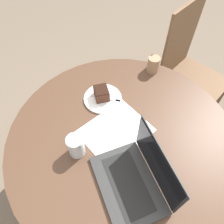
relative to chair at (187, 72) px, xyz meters
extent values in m
plane|color=#6B5B4C|center=(-0.83, -0.03, -0.51)|extent=(12.00, 12.00, 0.00)
cylinder|color=#4C3323|center=(-0.83, -0.03, -0.50)|extent=(0.51, 0.51, 0.02)
cylinder|color=#4C3323|center=(-0.83, -0.03, -0.16)|extent=(0.13, 0.13, 0.66)
cylinder|color=#4C3323|center=(-0.83, -0.03, 0.19)|extent=(1.15, 1.15, 0.03)
cube|color=brown|center=(0.00, -0.08, -0.05)|extent=(0.44, 0.44, 0.02)
cube|color=brown|center=(0.01, 0.12, 0.23)|extent=(0.39, 0.04, 0.54)
cube|color=brown|center=(0.18, -0.28, -0.29)|extent=(0.04, 0.04, 0.45)
cube|color=brown|center=(-0.21, -0.26, -0.29)|extent=(0.04, 0.04, 0.45)
cube|color=brown|center=(0.20, 0.10, -0.29)|extent=(0.04, 0.04, 0.45)
cube|color=brown|center=(-0.19, 0.12, -0.29)|extent=(0.04, 0.04, 0.45)
cube|color=white|center=(-0.83, 0.01, 0.20)|extent=(0.36, 0.31, 0.00)
cylinder|color=white|center=(-0.72, 0.20, 0.21)|extent=(0.21, 0.21, 0.01)
cube|color=#472619|center=(-0.72, 0.21, 0.24)|extent=(0.11, 0.11, 0.06)
cube|color=black|center=(-0.72, 0.21, 0.28)|extent=(0.11, 0.11, 0.00)
cube|color=silver|center=(-0.71, 0.19, 0.22)|extent=(0.09, 0.16, 0.00)
cube|color=silver|center=(-0.68, 0.12, 0.22)|extent=(0.04, 0.04, 0.00)
cylinder|color=#997556|center=(-0.35, 0.12, 0.25)|extent=(0.07, 0.07, 0.10)
cylinder|color=silver|center=(-1.04, 0.08, 0.26)|extent=(0.08, 0.08, 0.12)
cube|color=#2D2D2D|center=(-1.01, -0.20, 0.21)|extent=(0.37, 0.42, 0.02)
cube|color=black|center=(-1.01, -0.20, 0.22)|extent=(0.26, 0.31, 0.00)
cube|color=#2D2D2D|center=(-0.90, -0.26, 0.33)|extent=(0.17, 0.31, 0.22)
cube|color=black|center=(-0.90, -0.26, 0.33)|extent=(0.16, 0.29, 0.21)
camera|label=1|loc=(-1.28, -0.34, 1.16)|focal=35.00mm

